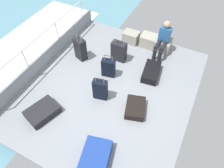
{
  "coord_description": "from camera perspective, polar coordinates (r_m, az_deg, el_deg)",
  "views": [
    {
      "loc": [
        1.7,
        -3.28,
        4.49
      ],
      "look_at": [
        0.09,
        -0.07,
        0.25
      ],
      "focal_mm": 33.49,
      "sensor_mm": 36.0,
      "label": 1
    }
  ],
  "objects": [
    {
      "name": "cargo_crate_1",
      "position": [
        7.08,
        9.9,
        11.61
      ],
      "size": [
        0.53,
        0.43,
        0.4
      ],
      "color": "#9E9989",
      "rests_on": "ground_plane"
    },
    {
      "name": "railing_port",
      "position": [
        6.29,
        -18.7,
        10.7
      ],
      "size": [
        0.04,
        4.2,
        1.02
      ],
      "color": "silver",
      "rests_on": "ground_plane"
    },
    {
      "name": "ground_plane",
      "position": [
        5.84,
        -0.42,
        -1.0
      ],
      "size": [
        4.4,
        5.2,
        0.06
      ],
      "primitive_type": "cube",
      "color": "gray"
    },
    {
      "name": "suitcase_7",
      "position": [
        5.49,
        -18.47,
        -7.19
      ],
      "size": [
        0.76,
        0.9,
        0.21
      ],
      "color": "black",
      "rests_on": "ground_plane"
    },
    {
      "name": "suitcase_4",
      "position": [
        5.31,
        6.34,
        -6.49
      ],
      "size": [
        0.63,
        0.75,
        0.21
      ],
      "color": "black",
      "rests_on": "ground_plane"
    },
    {
      "name": "cargo_crate_2",
      "position": [
        6.99,
        13.65,
        10.3
      ],
      "size": [
        0.52,
        0.49,
        0.4
      ],
      "color": "gray",
      "rests_on": "ground_plane"
    },
    {
      "name": "suitcase_3",
      "position": [
        6.39,
        1.88,
        8.89
      ],
      "size": [
        0.45,
        0.25,
        0.73
      ],
      "color": "black",
      "rests_on": "ground_plane"
    },
    {
      "name": "cargo_crate_0",
      "position": [
        7.18,
        5.21,
        12.66
      ],
      "size": [
        0.54,
        0.38,
        0.37
      ],
      "color": "gray",
      "rests_on": "ground_plane"
    },
    {
      "name": "sea_wake",
      "position": [
        7.89,
        -24.58,
        6.8
      ],
      "size": [
        12.0,
        12.0,
        0.01
      ],
      "color": "#598C9E",
      "rests_on": "ground_plane"
    },
    {
      "name": "suitcase_1",
      "position": [
        5.37,
        -3.24,
        -1.54
      ],
      "size": [
        0.39,
        0.26,
        0.74
      ],
      "color": "black",
      "rests_on": "ground_plane"
    },
    {
      "name": "suitcase_0",
      "position": [
        6.14,
        10.66,
        3.22
      ],
      "size": [
        0.54,
        0.85,
        0.23
      ],
      "color": "black",
      "rests_on": "ground_plane"
    },
    {
      "name": "suitcase_5",
      "position": [
        5.92,
        -0.99,
        4.44
      ],
      "size": [
        0.4,
        0.27,
        0.75
      ],
      "color": "black",
      "rests_on": "ground_plane"
    },
    {
      "name": "suitcase_6",
      "position": [
        4.68,
        -4.53,
        -19.33
      ],
      "size": [
        0.74,
        0.9,
        0.25
      ],
      "color": "navy",
      "rests_on": "ground_plane"
    },
    {
      "name": "passenger_seated",
      "position": [
        6.61,
        13.77,
        11.96
      ],
      "size": [
        0.34,
        0.66,
        1.1
      ],
      "color": "#26598C",
      "rests_on": "ground_plane"
    },
    {
      "name": "gunwale_port",
      "position": [
        6.63,
        -17.52,
        7.0
      ],
      "size": [
        0.06,
        5.2,
        0.45
      ],
      "primitive_type": "cube",
      "color": "gray",
      "rests_on": "ground_plane"
    },
    {
      "name": "suitcase_2",
      "position": [
        6.48,
        -8.63,
        9.4
      ],
      "size": [
        0.4,
        0.33,
        0.89
      ],
      "color": "black",
      "rests_on": "ground_plane"
    }
  ]
}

